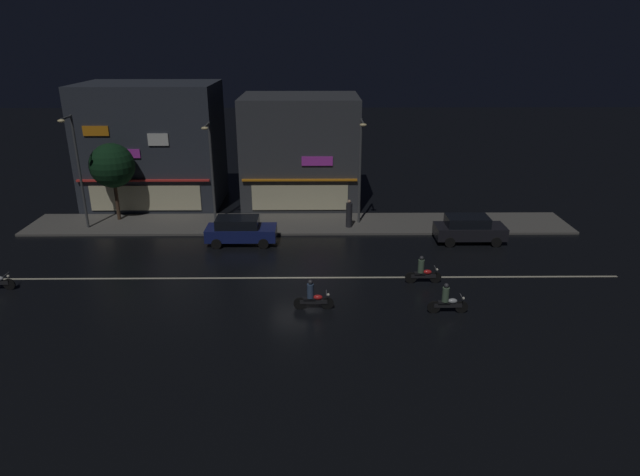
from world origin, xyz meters
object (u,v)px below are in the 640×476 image
(streetlamp_west, at_px, (77,164))
(streetlamp_mid, at_px, (211,165))
(streetlamp_east, at_px, (360,164))
(parked_car_near_kerb, at_px, (469,229))
(traffic_cone, at_px, (219,238))
(motorcycle_lead, at_px, (423,272))
(pedestrian_on_sidewalk, at_px, (349,214))
(parked_car_trailing, at_px, (240,230))
(motorcycle_opposite_lane, at_px, (313,297))
(motorcycle_following, at_px, (447,301))

(streetlamp_west, distance_m, streetlamp_mid, 8.34)
(streetlamp_mid, relative_size, streetlamp_east, 0.96)
(parked_car_near_kerb, bearing_deg, streetlamp_west, -5.46)
(traffic_cone, bearing_deg, streetlamp_mid, 104.07)
(parked_car_near_kerb, distance_m, motorcycle_lead, 7.16)
(pedestrian_on_sidewalk, height_order, parked_car_trailing, pedestrian_on_sidewalk)
(motorcycle_lead, distance_m, motorcycle_opposite_lane, 6.38)
(streetlamp_east, distance_m, pedestrian_on_sidewalk, 3.42)
(streetlamp_west, distance_m, streetlamp_east, 18.09)
(streetlamp_east, height_order, motorcycle_lead, streetlamp_east)
(streetlamp_east, height_order, traffic_cone, streetlamp_east)
(parked_car_near_kerb, bearing_deg, parked_car_trailing, 0.48)
(pedestrian_on_sidewalk, distance_m, parked_car_trailing, 7.34)
(streetlamp_west, xyz_separation_m, streetlamp_east, (18.07, 0.80, -0.21))
(parked_car_near_kerb, bearing_deg, traffic_cone, -0.23)
(streetlamp_west, relative_size, streetlamp_mid, 1.10)
(streetlamp_mid, height_order, motorcycle_following, streetlamp_mid)
(streetlamp_west, distance_m, motorcycle_opposite_lane, 19.03)
(streetlamp_east, xyz_separation_m, parked_car_trailing, (-7.59, -3.28, -3.40))
(streetlamp_east, xyz_separation_m, motorcycle_lead, (2.60, -9.10, -3.64))
(parked_car_near_kerb, bearing_deg, motorcycle_opposite_lane, 42.12)
(motorcycle_lead, relative_size, motorcycle_following, 1.00)
(streetlamp_east, xyz_separation_m, motorcycle_opposite_lane, (-3.12, -11.93, -3.64))
(streetlamp_west, bearing_deg, motorcycle_following, -28.61)
(motorcycle_opposite_lane, bearing_deg, parked_car_near_kerb, -129.37)
(motorcycle_opposite_lane, height_order, traffic_cone, motorcycle_opposite_lane)
(streetlamp_east, xyz_separation_m, parked_car_near_kerb, (6.59, -3.16, -3.40))
(streetlamp_mid, height_order, streetlamp_east, streetlamp_east)
(streetlamp_west, height_order, streetlamp_east, streetlamp_west)
(streetlamp_mid, relative_size, motorcycle_opposite_lane, 3.55)
(streetlamp_west, bearing_deg, motorcycle_lead, -21.88)
(parked_car_near_kerb, distance_m, parked_car_trailing, 14.18)
(pedestrian_on_sidewalk, bearing_deg, motorcycle_opposite_lane, 134.75)
(parked_car_trailing, relative_size, motorcycle_opposite_lane, 2.26)
(streetlamp_mid, xyz_separation_m, motorcycle_opposite_lane, (6.69, -12.29, -3.51))
(pedestrian_on_sidewalk, relative_size, traffic_cone, 3.40)
(pedestrian_on_sidewalk, bearing_deg, streetlamp_east, -80.39)
(parked_car_near_kerb, relative_size, motorcycle_opposite_lane, 2.26)
(streetlamp_mid, bearing_deg, parked_car_trailing, -58.57)
(parked_car_trailing, xyz_separation_m, motorcycle_opposite_lane, (4.47, -8.66, -0.24))
(motorcycle_lead, xyz_separation_m, traffic_cone, (-11.55, 6.01, -0.36))
(streetlamp_west, xyz_separation_m, motorcycle_lead, (20.67, -8.30, -3.85))
(parked_car_trailing, bearing_deg, parked_car_near_kerb, -179.52)
(streetlamp_east, distance_m, motorcycle_opposite_lane, 12.86)
(streetlamp_west, xyz_separation_m, parked_car_trailing, (10.48, -2.47, -3.61))
(parked_car_trailing, height_order, motorcycle_following, parked_car_trailing)
(motorcycle_opposite_lane, relative_size, traffic_cone, 3.45)
(traffic_cone, bearing_deg, streetlamp_east, 19.09)
(streetlamp_east, height_order, parked_car_trailing, streetlamp_east)
(motorcycle_following, bearing_deg, streetlamp_west, -27.71)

